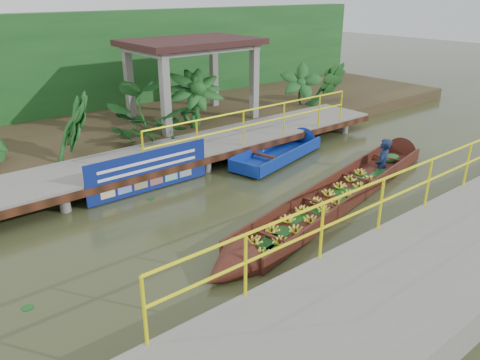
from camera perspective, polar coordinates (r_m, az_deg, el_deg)
ground at (r=10.66m, az=0.04°, el=-4.30°), size 80.00×80.00×0.00m
land_strip at (r=16.68m, az=-16.57°, el=5.58°), size 30.00×8.00×0.45m
far_dock at (r=13.10m, az=-9.43°, el=2.88°), size 16.00×2.06×1.66m
near_dock at (r=8.92m, az=23.02°, el=-9.79°), size 18.00×2.40×1.73m
pavilion at (r=16.50m, az=-5.97°, el=15.42°), size 4.40×3.00×3.00m
foliage_backdrop at (r=18.60m, az=-20.36°, el=12.42°), size 30.00×0.80×4.00m
vendor_boat at (r=11.90m, az=12.87°, el=-0.73°), size 9.72×2.95×2.08m
moored_blue_boat at (r=14.77m, az=6.53°, el=4.03°), size 4.10×1.94×0.95m
blue_banner at (r=11.88m, az=-10.99°, el=1.10°), size 3.34×0.04×1.04m
tropical_plants at (r=15.54m, az=-5.99°, el=9.12°), size 14.28×1.28×1.61m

